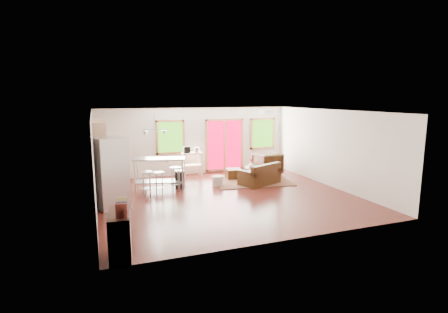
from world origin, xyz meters
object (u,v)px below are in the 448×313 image
object	(u,v)px
rug	(251,181)
kitchen_cart	(191,156)
armchair	(267,162)
island	(159,168)
ottoman	(234,174)
loveseat	(260,176)
refrigerator	(111,173)
coffee_table	(259,168)

from	to	relation	value
rug	kitchen_cart	distance (m)	2.48
armchair	island	bearing A→B (deg)	4.70
ottoman	island	distance (m)	2.98
armchair	ottoman	distance (m)	1.53
rug	island	world-z (taller)	island
loveseat	island	xyz separation A→B (m)	(-3.40, 0.55, 0.43)
armchair	refrigerator	bearing A→B (deg)	14.77
rug	kitchen_cart	size ratio (longest dim) A/B	2.28
armchair	kitchen_cart	size ratio (longest dim) A/B	0.81
coffee_table	island	bearing A→B (deg)	-173.77
loveseat	refrigerator	distance (m)	5.08
loveseat	kitchen_cart	distance (m)	2.85
rug	kitchen_cart	bearing A→B (deg)	141.14
island	refrigerator	bearing A→B (deg)	-137.81
loveseat	island	distance (m)	3.47
island	coffee_table	bearing A→B (deg)	6.23
loveseat	coffee_table	bearing A→B (deg)	43.95
rug	loveseat	bearing A→B (deg)	-81.57
ottoman	refrigerator	bearing A→B (deg)	-155.55
coffee_table	armchair	xyz separation A→B (m)	(0.55, 0.39, 0.12)
loveseat	ottoman	distance (m)	1.27
loveseat	refrigerator	size ratio (longest dim) A/B	0.83
rug	loveseat	world-z (taller)	loveseat
armchair	kitchen_cart	world-z (taller)	kitchen_cart
ottoman	rug	bearing A→B (deg)	-52.14
kitchen_cart	refrigerator	bearing A→B (deg)	-136.23
loveseat	refrigerator	bearing A→B (deg)	166.97
loveseat	ottoman	bearing A→B (deg)	91.94
rug	ottoman	size ratio (longest dim) A/B	4.81
ottoman	kitchen_cart	distance (m)	1.76
armchair	refrigerator	size ratio (longest dim) A/B	0.49
loveseat	ottoman	xyz separation A→B (m)	(-0.53, 1.14, -0.11)
kitchen_cart	rug	bearing A→B (deg)	-38.86
refrigerator	island	distance (m)	2.12
coffee_table	ottoman	xyz separation A→B (m)	(-0.94, 0.18, -0.17)
armchair	ottoman	world-z (taller)	armchair
armchair	ottoman	size ratio (longest dim) A/B	1.71
rug	armchair	distance (m)	1.39
armchair	kitchen_cart	xyz separation A→B (m)	(-2.88, 0.69, 0.32)
ottoman	kitchen_cart	xyz separation A→B (m)	(-1.38, 0.90, 0.61)
loveseat	kitchen_cart	size ratio (longest dim) A/B	1.38
rug	armchair	xyz separation A→B (m)	(1.04, 0.79, 0.46)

